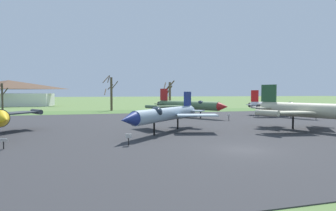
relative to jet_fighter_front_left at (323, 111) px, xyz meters
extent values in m
plane|color=#607F42|center=(-13.31, -6.38, -2.38)|extent=(600.00, 600.00, 0.00)
cube|color=#333335|center=(-13.31, 8.58, -2.36)|extent=(72.24, 49.87, 0.05)
cube|color=#507538|center=(-13.31, 39.52, -2.35)|extent=(132.24, 12.00, 0.06)
cylinder|color=#B7B293|center=(-0.09, 0.22, -0.03)|extent=(6.97, 13.75, 1.64)
cylinder|color=black|center=(-2.94, 7.09, -0.03)|extent=(1.41, 1.27, 1.15)
cube|color=#B7B293|center=(-3.96, 0.79, -0.16)|extent=(5.40, 3.26, 0.15)
cube|color=#B7B293|center=(2.23, 3.37, -0.16)|extent=(4.99, 5.57, 0.15)
cylinder|color=#B7B293|center=(-6.60, 0.54, -0.16)|extent=(1.57, 2.66, 0.61)
cylinder|color=#B7B293|center=(4.28, 5.06, -0.16)|extent=(1.57, 2.66, 0.61)
cube|color=#234C2D|center=(-2.54, 6.12, 1.88)|extent=(0.97, 1.96, 2.18)
cube|color=#B7B293|center=(-3.78, 5.55, 0.09)|extent=(2.50, 2.21, 0.15)
cube|color=#B7B293|center=(-1.27, 6.60, 0.09)|extent=(2.50, 2.21, 0.15)
cylinder|color=black|center=(-1.29, 3.11, -1.62)|extent=(0.22, 0.22, 1.53)
cylinder|color=#4C6B47|center=(-7.86, 21.98, -0.25)|extent=(7.98, 11.80, 1.49)
cone|color=#B21E1E|center=(-4.07, 15.74, -0.25)|extent=(2.05, 2.16, 1.37)
cylinder|color=black|center=(-11.37, 27.75, -0.25)|extent=(1.32, 1.24, 1.04)
ellipsoid|color=#19232D|center=(-6.41, 19.58, 0.16)|extent=(1.01, 1.90, 0.95)
cube|color=#4C6B47|center=(-11.82, 21.52, -0.36)|extent=(5.79, 2.67, 0.14)
cube|color=#4C6B47|center=(-5.63, 25.28, -0.36)|extent=(5.00, 6.29, 0.14)
cylinder|color=#4C6B47|center=(-14.72, 20.75, -0.36)|extent=(1.71, 2.33, 0.56)
cylinder|color=#4C6B47|center=(-3.61, 27.50, -0.36)|extent=(1.71, 2.33, 0.56)
cube|color=#B21E1E|center=(-10.89, 26.95, 1.61)|extent=(1.09, 1.64, 2.23)
cube|color=#4C6B47|center=(-11.81, 26.32, -0.14)|extent=(2.13, 2.04, 0.14)
cube|color=#4C6B47|center=(-9.90, 27.48, -0.14)|extent=(2.13, 2.04, 0.14)
cylinder|color=black|center=(-6.39, 19.55, -1.69)|extent=(0.20, 0.20, 1.39)
cylinder|color=black|center=(-9.34, 24.41, -1.69)|extent=(0.20, 0.20, 1.39)
cylinder|color=black|center=(-3.81, 14.37, -2.01)|extent=(0.08, 0.08, 0.74)
cube|color=white|center=(-3.81, 14.37, -1.49)|extent=(0.45, 0.22, 0.32)
cylinder|color=#8EA3B2|center=(-16.40, 4.38, -0.37)|extent=(9.39, 9.79, 1.40)
cone|color=navy|center=(-21.26, -0.74, -0.37)|extent=(2.28, 2.30, 1.29)
cylinder|color=black|center=(-12.02, 8.99, -0.37)|extent=(1.24, 1.24, 0.98)
ellipsoid|color=#19232D|center=(-17.90, 2.79, 0.01)|extent=(1.12, 2.10, 1.05)
cube|color=#8EA3B2|center=(-17.38, 7.50, -0.48)|extent=(3.44, 4.80, 0.13)
cube|color=#8EA3B2|center=(-13.23, 3.56, -0.48)|extent=(4.74, 3.25, 0.13)
cube|color=navy|center=(-12.66, 8.32, 1.20)|extent=(1.40, 1.46, 1.75)
cube|color=#8EA3B2|center=(-13.51, 9.12, -0.27)|extent=(2.19, 2.18, 0.13)
cube|color=#8EA3B2|center=(-11.81, 7.50, -0.27)|extent=(2.19, 2.18, 0.13)
cylinder|color=black|center=(-18.24, 2.44, -1.73)|extent=(0.19, 0.19, 1.31)
cylinder|color=black|center=(-14.56, 6.32, -1.73)|extent=(0.19, 0.19, 1.31)
cylinder|color=black|center=(-21.43, -2.35, -2.06)|extent=(0.08, 0.08, 0.64)
cube|color=white|center=(-21.43, -2.35, -1.56)|extent=(0.52, 0.31, 0.40)
cone|color=yellow|center=(-31.16, 0.34, -0.19)|extent=(2.08, 2.18, 1.41)
cube|color=#33383D|center=(-32.55, 9.47, -0.30)|extent=(5.16, 5.87, 0.14)
cylinder|color=#33383D|center=(-30.56, 11.37, -0.30)|extent=(1.74, 2.40, 0.57)
cylinder|color=black|center=(-30.78, -1.27, -2.09)|extent=(0.08, 0.08, 0.59)
cube|color=white|center=(-30.78, -1.27, -1.65)|extent=(0.63, 0.35, 0.28)
cylinder|color=silver|center=(8.01, 18.45, -0.45)|extent=(4.86, 11.52, 1.35)
cone|color=red|center=(10.04, 12.14, -0.45)|extent=(1.67, 1.91, 1.24)
cylinder|color=black|center=(6.13, 24.26, -0.45)|extent=(1.12, 0.99, 0.94)
ellipsoid|color=#19232D|center=(8.77, 16.10, -0.08)|extent=(0.99, 1.86, 0.93)
cube|color=silver|center=(5.26, 18.47, -0.55)|extent=(4.19, 2.77, 0.13)
cube|color=silver|center=(10.22, 20.07, -0.55)|extent=(4.12, 4.22, 0.13)
cube|color=red|center=(6.40, 23.44, 1.33)|extent=(0.68, 1.68, 2.22)
cube|color=silver|center=(5.43, 23.09, -0.35)|extent=(1.82, 1.66, 0.13)
cube|color=silver|center=(7.39, 23.72, -0.35)|extent=(1.82, 1.66, 0.13)
cylinder|color=black|center=(8.80, 16.01, -1.75)|extent=(0.18, 0.18, 1.26)
cylinder|color=black|center=(7.22, 20.90, -1.75)|extent=(0.18, 0.18, 1.26)
cylinder|color=black|center=(10.24, 11.97, -2.11)|extent=(0.08, 0.08, 0.55)
cube|color=white|center=(10.24, 11.97, -1.66)|extent=(0.55, 0.40, 0.34)
cylinder|color=#42382D|center=(-42.54, 42.66, 0.79)|extent=(0.39, 0.39, 6.35)
cylinder|color=#42382D|center=(-42.16, 43.35, 2.19)|extent=(1.62, 1.04, 1.80)
cylinder|color=#42382D|center=(-42.91, 42.40, 3.99)|extent=(0.74, 0.96, 1.53)
cylinder|color=brown|center=(-19.51, 43.77, 1.63)|extent=(0.54, 0.54, 8.02)
cylinder|color=brown|center=(-20.93, 44.01, 2.18)|extent=(0.70, 2.97, 1.59)
cylinder|color=brown|center=(-19.70, 44.37, 3.32)|extent=(1.39, 0.62, 1.31)
cylinder|color=brown|center=(-20.70, 44.54, 5.18)|extent=(1.79, 2.59, 1.92)
cylinder|color=brown|center=(-18.74, 44.55, 3.65)|extent=(1.80, 1.75, 2.30)
cylinder|color=brown|center=(-20.10, 44.04, 5.24)|extent=(0.79, 1.41, 1.80)
cylinder|color=brown|center=(-5.86, 40.75, 1.06)|extent=(0.57, 0.57, 6.89)
cylinder|color=brown|center=(-5.41, 41.53, 3.88)|extent=(1.91, 1.27, 2.24)
cylinder|color=brown|center=(-5.76, 41.34, 2.73)|extent=(1.48, 0.53, 2.00)
cylinder|color=brown|center=(-7.00, 41.31, 3.47)|extent=(1.38, 2.52, 2.08)
cylinder|color=brown|center=(-6.12, 41.34, 3.33)|extent=(1.46, 0.84, 1.51)
cube|color=silver|center=(-49.91, 77.36, -0.34)|extent=(26.96, 13.58, 4.09)
pyramid|color=brown|center=(-49.91, 77.36, 4.59)|extent=(28.31, 14.26, 2.88)
camera|label=1|loc=(-24.38, -25.21, 1.94)|focal=30.38mm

